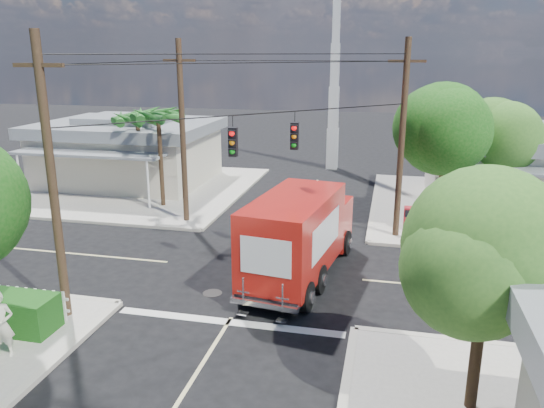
% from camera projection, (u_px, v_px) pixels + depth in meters
% --- Properties ---
extents(ground, '(120.00, 120.00, 0.00)m').
position_uv_depth(ground, '(261.00, 271.00, 21.06)').
color(ground, black).
rests_on(ground, ground).
extents(sidewalk_ne, '(14.12, 14.12, 0.14)m').
position_uv_depth(sidewalk_ne, '(502.00, 210.00, 28.92)').
color(sidewalk_ne, '#A29D93').
rests_on(sidewalk_ne, ground).
extents(sidewalk_nw, '(14.12, 14.12, 0.14)m').
position_uv_depth(sidewalk_nw, '(136.00, 188.00, 33.57)').
color(sidewalk_nw, '#A29D93').
rests_on(sidewalk_nw, ground).
extents(road_markings, '(32.00, 32.00, 0.01)m').
position_uv_depth(road_markings, '(251.00, 286.00, 19.68)').
color(road_markings, beige).
rests_on(road_markings, ground).
extents(building_ne, '(11.80, 10.20, 4.50)m').
position_uv_depth(building_ne, '(535.00, 167.00, 28.98)').
color(building_ne, beige).
rests_on(building_ne, sidewalk_ne).
extents(building_nw, '(10.80, 10.20, 4.30)m').
position_uv_depth(building_nw, '(129.00, 150.00, 34.70)').
color(building_nw, beige).
rests_on(building_nw, sidewalk_nw).
extents(radio_tower, '(0.80, 0.80, 17.00)m').
position_uv_depth(radio_tower, '(334.00, 92.00, 38.16)').
color(radio_tower, silver).
rests_on(radio_tower, ground).
extents(tree_ne_front, '(4.21, 4.14, 6.66)m').
position_uv_depth(tree_ne_front, '(446.00, 133.00, 24.55)').
color(tree_ne_front, '#422D1C').
rests_on(tree_ne_front, sidewalk_ne).
extents(tree_ne_back, '(3.77, 3.66, 5.82)m').
position_uv_depth(tree_ne_back, '(496.00, 140.00, 26.22)').
color(tree_ne_back, '#422D1C').
rests_on(tree_ne_back, sidewalk_ne).
extents(tree_se, '(3.67, 3.54, 5.62)m').
position_uv_depth(tree_se, '(489.00, 255.00, 11.67)').
color(tree_se, '#422D1C').
rests_on(tree_se, sidewalk_se).
extents(palm_nw_front, '(3.01, 3.08, 5.59)m').
position_uv_depth(palm_nw_front, '(158.00, 117.00, 28.31)').
color(palm_nw_front, '#422D1C').
rests_on(palm_nw_front, sidewalk_nw).
extents(palm_nw_back, '(3.01, 3.08, 5.19)m').
position_uv_depth(palm_nw_back, '(137.00, 120.00, 30.25)').
color(palm_nw_back, '#422D1C').
rests_on(palm_nw_back, sidewalk_nw).
extents(utility_poles, '(12.00, 10.68, 9.00)m').
position_uv_depth(utility_poles, '(232.00, 146.00, 21.62)').
color(utility_poles, '#473321').
rests_on(utility_poles, ground).
extents(vending_boxes, '(1.90, 0.50, 1.10)m').
position_uv_depth(vending_boxes, '(424.00, 219.00, 25.30)').
color(vending_boxes, '#B51E25').
rests_on(vending_boxes, sidewalk_ne).
extents(delivery_truck, '(3.43, 8.02, 3.37)m').
position_uv_depth(delivery_truck, '(300.00, 235.00, 20.03)').
color(delivery_truck, black).
rests_on(delivery_truck, ground).
extents(parked_car, '(5.95, 3.07, 1.60)m').
position_uv_depth(parked_car, '(541.00, 252.00, 20.81)').
color(parked_car, silver).
rests_on(parked_car, ground).
extents(pedestrian, '(0.82, 0.69, 1.93)m').
position_uv_depth(pedestrian, '(1.00, 325.00, 14.64)').
color(pedestrian, beige).
rests_on(pedestrian, sidewalk_sw).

